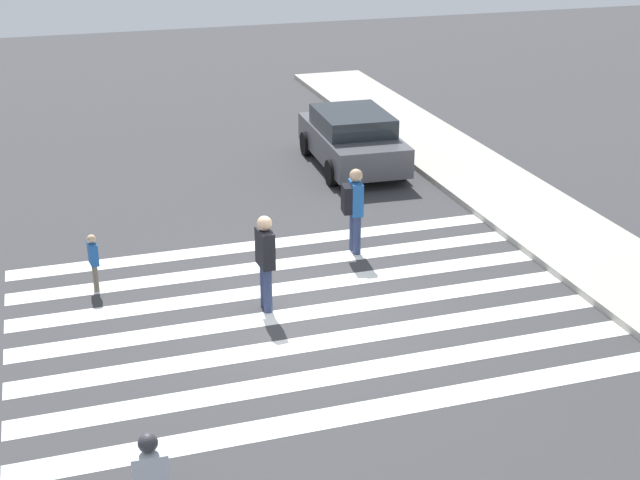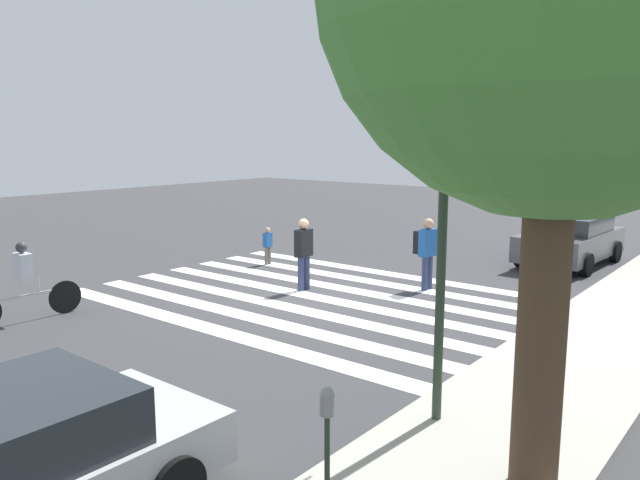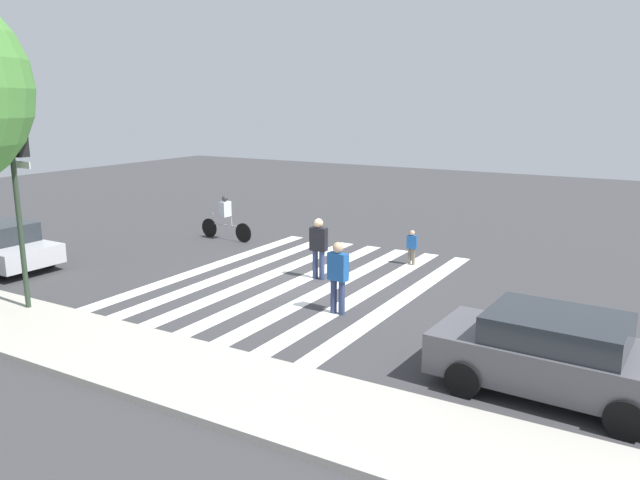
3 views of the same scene
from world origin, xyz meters
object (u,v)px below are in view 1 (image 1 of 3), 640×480
(pedestrian_child_with_backpack, at_px, (354,204))
(pedestrian_adult_tall_backpack, at_px, (265,258))
(car_parked_far_curb, at_px, (352,139))
(pedestrian_adult_blue_shirt, at_px, (94,259))

(pedestrian_child_with_backpack, bearing_deg, pedestrian_adult_tall_backpack, -42.71)
(pedestrian_child_with_backpack, distance_m, car_parked_far_curb, 5.58)
(pedestrian_adult_blue_shirt, distance_m, pedestrian_adult_tall_backpack, 3.30)
(pedestrian_child_with_backpack, distance_m, pedestrian_adult_tall_backpack, 2.99)
(car_parked_far_curb, bearing_deg, pedestrian_child_with_backpack, -16.65)
(pedestrian_child_with_backpack, xyz_separation_m, car_parked_far_curb, (-5.26, 1.83, -0.28))
(pedestrian_child_with_backpack, bearing_deg, car_parked_far_curb, 168.33)
(pedestrian_adult_blue_shirt, height_order, pedestrian_adult_tall_backpack, pedestrian_adult_tall_backpack)
(pedestrian_adult_tall_backpack, distance_m, car_parked_far_curb, 8.28)
(pedestrian_adult_blue_shirt, height_order, car_parked_far_curb, car_parked_far_curb)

